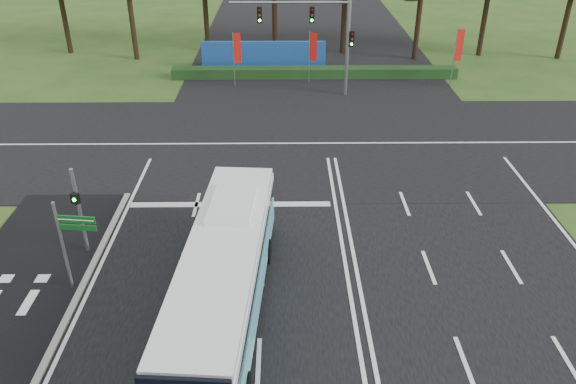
{
  "coord_description": "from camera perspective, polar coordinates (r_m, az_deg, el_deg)",
  "views": [
    {
      "loc": [
        -2.49,
        -17.94,
        13.55
      ],
      "look_at": [
        -2.28,
        2.0,
        2.39
      ],
      "focal_mm": 35.0,
      "sensor_mm": 36.0,
      "label": 1
    }
  ],
  "objects": [
    {
      "name": "ground",
      "position": [
        22.62,
        5.9,
        -7.74
      ],
      "size": [
        120.0,
        120.0,
        0.0
      ],
      "primitive_type": "plane",
      "color": "#294E1A",
      "rests_on": "ground"
    },
    {
      "name": "city_bus",
      "position": [
        19.42,
        -6.49,
        -8.68
      ],
      "size": [
        3.23,
        11.72,
        3.32
      ],
      "rotation": [
        0.0,
        0.0,
        -0.07
      ],
      "color": "#63CCE6",
      "rests_on": "ground"
    },
    {
      "name": "street_sign",
      "position": [
        21.57,
        -21.33,
        -4.18
      ],
      "size": [
        1.46,
        0.25,
        3.76
      ],
      "rotation": [
        0.0,
        0.0,
        -0.11
      ],
      "color": "gray",
      "rests_on": "ground"
    },
    {
      "name": "blue_hoarding",
      "position": [
        46.66,
        -2.49,
        13.74
      ],
      "size": [
        10.0,
        0.3,
        2.2
      ],
      "primitive_type": "cube",
      "color": "#1B4792",
      "rests_on": "ground"
    },
    {
      "name": "banner_flag_left",
      "position": [
        42.02,
        -5.26,
        14.07
      ],
      "size": [
        0.57,
        0.23,
        4.01
      ],
      "rotation": [
        0.0,
        0.0,
        0.34
      ],
      "color": "gray",
      "rests_on": "ground"
    },
    {
      "name": "traffic_light_gantry",
      "position": [
        39.55,
        3.48,
        16.2
      ],
      "size": [
        8.41,
        0.28,
        7.0
      ],
      "color": "gray",
      "rests_on": "ground"
    },
    {
      "name": "kerb_strip",
      "position": [
        21.52,
        -21.65,
        -12.09
      ],
      "size": [
        0.25,
        18.0,
        0.12
      ],
      "primitive_type": "cube",
      "color": "gray",
      "rests_on": "ground"
    },
    {
      "name": "banner_flag_right",
      "position": [
        43.6,
        16.88,
        13.76
      ],
      "size": [
        0.62,
        0.21,
        4.28
      ],
      "rotation": [
        0.0,
        0.0,
        0.27
      ],
      "color": "gray",
      "rests_on": "ground"
    },
    {
      "name": "banner_flag_mid",
      "position": [
        42.56,
        2.48,
        14.23
      ],
      "size": [
        0.57,
        0.11,
        3.87
      ],
      "rotation": [
        0.0,
        0.0,
        -0.11
      ],
      "color": "gray",
      "rests_on": "ground"
    },
    {
      "name": "pedestrian_signal",
      "position": [
        23.8,
        -20.5,
        -1.57
      ],
      "size": [
        0.36,
        0.43,
        3.83
      ],
      "rotation": [
        0.0,
        0.0,
        -0.38
      ],
      "color": "gray",
      "rests_on": "ground"
    },
    {
      "name": "hedge",
      "position": [
        44.5,
        2.71,
        12.02
      ],
      "size": [
        22.0,
        1.2,
        0.8
      ],
      "primitive_type": "cube",
      "color": "#143716",
      "rests_on": "ground"
    },
    {
      "name": "road_cross",
      "position": [
        32.95,
        3.81,
        4.94
      ],
      "size": [
        120.0,
        14.0,
        0.05
      ],
      "primitive_type": "cube",
      "color": "black",
      "rests_on": "ground"
    },
    {
      "name": "road_main",
      "position": [
        22.61,
        5.9,
        -7.7
      ],
      "size": [
        20.0,
        120.0,
        0.04
      ],
      "primitive_type": "cube",
      "color": "black",
      "rests_on": "ground"
    }
  ]
}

